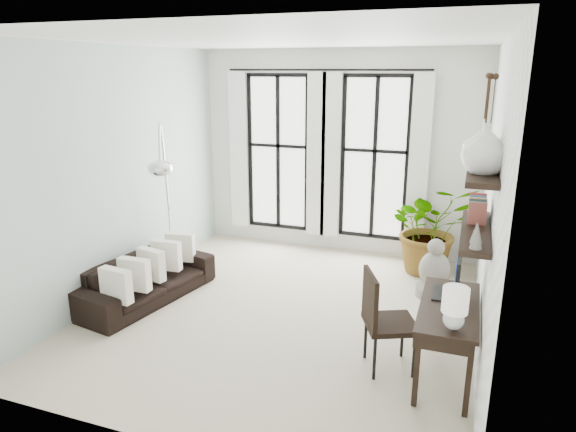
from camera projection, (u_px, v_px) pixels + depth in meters
The scene contains 16 objects.
floor at pixel (283, 312), 6.35m from camera, with size 5.00×5.00×0.00m, color #BEB597.
ceiling at pixel (283, 39), 5.46m from camera, with size 5.00×5.00×0.00m, color white.
wall_left at pixel (120, 173), 6.64m from camera, with size 5.00×5.00×0.00m, color #ADC1BA.
wall_right at pixel (492, 202), 5.17m from camera, with size 5.00×5.00×0.00m, color white.
wall_back at pixel (338, 153), 8.16m from camera, with size 4.50×4.50×0.00m, color white.
windows at pixel (324, 156), 8.18m from camera, with size 3.26×0.13×2.65m.
wall_shelves at pixel (478, 206), 4.54m from camera, with size 0.25×1.30×0.60m.
sofa at pixel (146, 279), 6.62m from camera, with size 1.91×0.75×0.56m, color black.
throw_pillows at pixel (151, 264), 6.53m from camera, with size 0.40×1.52×0.40m.
plant at pixel (430, 228), 7.45m from camera, with size 1.20×1.04×1.33m, color #2D7228.
desk at pixel (449, 312), 4.80m from camera, with size 0.54×1.27×1.14m.
desk_chair at pixel (382, 315), 5.01m from camera, with size 0.64×0.64×1.02m.
arc_lamp at pixel (163, 163), 6.56m from camera, with size 0.72×1.05×2.26m.
buddha at pixel (434, 272), 6.70m from camera, with size 0.44×0.44×0.79m.
vase_a at pixel (485, 150), 4.13m from camera, with size 0.37×0.37×0.38m, color white.
vase_b at pixel (485, 144), 4.50m from camera, with size 0.37×0.37×0.38m, color white.
Camera 1 is at (2.01, -5.41, 2.90)m, focal length 32.00 mm.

